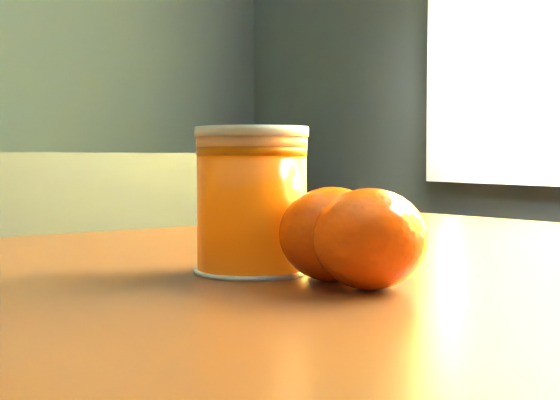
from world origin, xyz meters
name	(u,v)px	position (x,y,z in m)	size (l,w,h in m)	color
juice_glass	(252,201)	(0.93, 0.00, 0.86)	(0.08, 0.08, 0.10)	#ED5204
orange_front	(370,239)	(0.97, -0.10, 0.84)	(0.07, 0.07, 0.06)	#FF4305
orange_back	(332,234)	(0.96, -0.06, 0.84)	(0.07, 0.07, 0.06)	#FF4305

